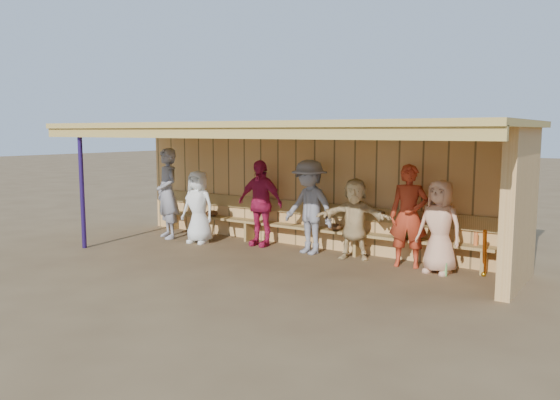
# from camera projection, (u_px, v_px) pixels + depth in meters

# --- Properties ---
(ground) EXTENTS (90.00, 90.00, 0.00)m
(ground) POSITION_uv_depth(u_px,v_px,m) (269.00, 258.00, 10.17)
(ground) COLOR brown
(ground) RESTS_ON ground
(player_a) EXTENTS (0.85, 0.73, 1.98)m
(player_a) POSITION_uv_depth(u_px,v_px,m) (167.00, 193.00, 11.95)
(player_a) COLOR gray
(player_a) RESTS_ON ground
(player_b) EXTENTS (0.80, 0.58, 1.53)m
(player_b) POSITION_uv_depth(u_px,v_px,m) (198.00, 207.00, 11.45)
(player_b) COLOR white
(player_b) RESTS_ON ground
(player_d) EXTENTS (1.05, 0.47, 1.76)m
(player_d) POSITION_uv_depth(u_px,v_px,m) (260.00, 203.00, 11.18)
(player_d) COLOR #B81D48
(player_d) RESTS_ON ground
(player_e) EXTENTS (1.28, 0.89, 1.81)m
(player_e) POSITION_uv_depth(u_px,v_px,m) (309.00, 207.00, 10.43)
(player_e) COLOR gray
(player_e) RESTS_ON ground
(player_f) EXTENTS (1.46, 0.85, 1.50)m
(player_f) POSITION_uv_depth(u_px,v_px,m) (355.00, 219.00, 9.99)
(player_f) COLOR #DFBC7D
(player_f) RESTS_ON ground
(player_g) EXTENTS (0.74, 0.57, 1.79)m
(player_g) POSITION_uv_depth(u_px,v_px,m) (409.00, 216.00, 9.40)
(player_g) COLOR #B0351C
(player_g) RESTS_ON ground
(player_h) EXTENTS (0.82, 0.60, 1.56)m
(player_h) POSITION_uv_depth(u_px,v_px,m) (440.00, 227.00, 8.99)
(player_h) COLOR #E0A37E
(player_h) RESTS_ON ground
(dugout_structure) EXTENTS (8.80, 3.20, 2.50)m
(dugout_structure) POSITION_uv_depth(u_px,v_px,m) (307.00, 166.00, 10.31)
(dugout_structure) COLOR tan
(dugout_structure) RESTS_ON ground
(bench) EXTENTS (7.60, 0.34, 0.93)m
(bench) POSITION_uv_depth(u_px,v_px,m) (301.00, 222.00, 11.02)
(bench) COLOR #AB8749
(bench) RESTS_ON ground
(dugout_equipment) EXTENTS (7.52, 0.62, 0.80)m
(dugout_equipment) POSITION_uv_depth(u_px,v_px,m) (269.00, 221.00, 11.32)
(dugout_equipment) COLOR #D06218
(dugout_equipment) RESTS_ON ground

